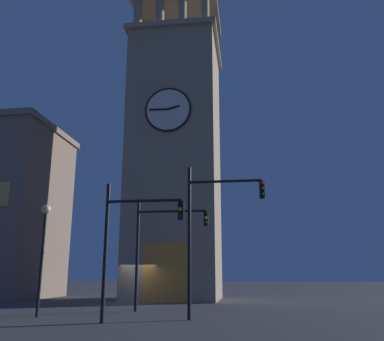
{
  "coord_description": "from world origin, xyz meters",
  "views": [
    {
      "loc": [
        -7.54,
        28.1,
        1.79
      ],
      "look_at": [
        -3.28,
        -3.94,
        10.0
      ],
      "focal_mm": 38.69,
      "sensor_mm": 36.0,
      "label": 1
    }
  ],
  "objects_px": {
    "traffic_signal_far": "(212,219)",
    "traffic_signal_near": "(160,237)",
    "clocktower": "(176,158)",
    "traffic_signal_mid": "(131,232)",
    "street_lamp": "(44,237)"
  },
  "relations": [
    {
      "from": "traffic_signal_near",
      "to": "street_lamp",
      "type": "bearing_deg",
      "value": 34.61
    },
    {
      "from": "street_lamp",
      "to": "traffic_signal_mid",
      "type": "bearing_deg",
      "value": 157.73
    },
    {
      "from": "clocktower",
      "to": "traffic_signal_far",
      "type": "relative_size",
      "value": 4.34
    },
    {
      "from": "traffic_signal_far",
      "to": "street_lamp",
      "type": "height_order",
      "value": "traffic_signal_far"
    },
    {
      "from": "clocktower",
      "to": "traffic_signal_near",
      "type": "height_order",
      "value": "clocktower"
    },
    {
      "from": "traffic_signal_far",
      "to": "traffic_signal_mid",
      "type": "bearing_deg",
      "value": 25.98
    },
    {
      "from": "traffic_signal_near",
      "to": "traffic_signal_mid",
      "type": "height_order",
      "value": "traffic_signal_near"
    },
    {
      "from": "traffic_signal_mid",
      "to": "traffic_signal_far",
      "type": "xyz_separation_m",
      "value": [
        -3.14,
        -1.53,
        0.66
      ]
    },
    {
      "from": "clocktower",
      "to": "street_lamp",
      "type": "distance_m",
      "value": 16.17
    },
    {
      "from": "traffic_signal_near",
      "to": "street_lamp",
      "type": "xyz_separation_m",
      "value": [
        4.81,
        3.32,
        -0.24
      ]
    },
    {
      "from": "traffic_signal_mid",
      "to": "street_lamp",
      "type": "relative_size",
      "value": 1.09
    },
    {
      "from": "clocktower",
      "to": "street_lamp",
      "type": "bearing_deg",
      "value": 74.62
    },
    {
      "from": "traffic_signal_far",
      "to": "traffic_signal_near",
      "type": "bearing_deg",
      "value": -50.66
    },
    {
      "from": "clocktower",
      "to": "traffic_signal_mid",
      "type": "distance_m",
      "value": 17.47
    },
    {
      "from": "clocktower",
      "to": "traffic_signal_far",
      "type": "xyz_separation_m",
      "value": [
        -4.07,
        14.18,
        -6.94
      ]
    }
  ]
}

